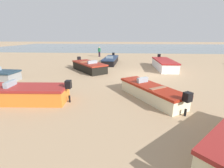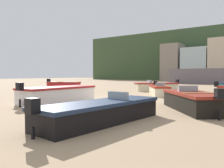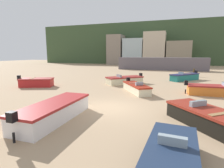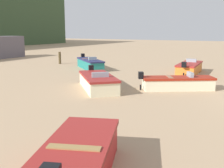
{
  "view_description": "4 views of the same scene",
  "coord_description": "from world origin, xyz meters",
  "px_view_note": "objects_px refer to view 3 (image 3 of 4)",
  "views": [
    {
      "loc": [
        2.0,
        13.43,
        3.3
      ],
      "look_at": [
        2.67,
        4.38,
        0.51
      ],
      "focal_mm": 25.11,
      "sensor_mm": 36.0,
      "label": 1
    },
    {
      "loc": [
        8.56,
        -12.32,
        1.67
      ],
      "look_at": [
        -1.11,
        1.0,
        1.0
      ],
      "focal_mm": 37.23,
      "sensor_mm": 36.0,
      "label": 2
    },
    {
      "loc": [
        3.54,
        -10.42,
        3.42
      ],
      "look_at": [
        -1.64,
        4.78,
        0.72
      ],
      "focal_mm": 28.4,
      "sensor_mm": 36.0,
      "label": 3
    },
    {
      "loc": [
        -14.81,
        1.08,
        3.42
      ],
      "look_at": [
        -3.99,
        7.21,
        0.93
      ],
      "focal_mm": 42.9,
      "sensor_mm": 36.0,
      "label": 4
    }
  ],
  "objects_px": {
    "boat_orange_3": "(214,90)",
    "boat_teal_9": "(185,77)",
    "boat_black_7": "(210,119)",
    "boat_cream_0": "(136,88)",
    "boat_red_2": "(36,82)",
    "boat_cream_6": "(125,80)",
    "mooring_post_near_water": "(194,73)",
    "boat_white_5": "(54,111)"
  },
  "relations": [
    {
      "from": "boat_orange_3",
      "to": "boat_white_5",
      "type": "distance_m",
      "value": 12.99
    },
    {
      "from": "boat_white_5",
      "to": "boat_cream_6",
      "type": "distance_m",
      "value": 12.49
    },
    {
      "from": "boat_black_7",
      "to": "boat_teal_9",
      "type": "xyz_separation_m",
      "value": [
        -0.18,
        16.16,
        0.02
      ]
    },
    {
      "from": "boat_orange_3",
      "to": "mooring_post_near_water",
      "type": "bearing_deg",
      "value": 177.79
    },
    {
      "from": "boat_black_7",
      "to": "boat_red_2",
      "type": "bearing_deg",
      "value": 119.4
    },
    {
      "from": "mooring_post_near_water",
      "to": "boat_white_5",
      "type": "bearing_deg",
      "value": -111.61
    },
    {
      "from": "boat_cream_0",
      "to": "boat_cream_6",
      "type": "distance_m",
      "value": 4.7
    },
    {
      "from": "boat_cream_0",
      "to": "boat_teal_9",
      "type": "bearing_deg",
      "value": -149.38
    },
    {
      "from": "boat_red_2",
      "to": "boat_orange_3",
      "type": "height_order",
      "value": "boat_red_2"
    },
    {
      "from": "boat_cream_0",
      "to": "mooring_post_near_water",
      "type": "relative_size",
      "value": 3.34
    },
    {
      "from": "boat_red_2",
      "to": "boat_teal_9",
      "type": "relative_size",
      "value": 0.85
    },
    {
      "from": "boat_teal_9",
      "to": "mooring_post_near_water",
      "type": "xyz_separation_m",
      "value": [
        1.57,
        4.85,
        0.17
      ]
    },
    {
      "from": "boat_red_2",
      "to": "boat_teal_9",
      "type": "xyz_separation_m",
      "value": [
        15.29,
        10.07,
        -0.01
      ]
    },
    {
      "from": "boat_red_2",
      "to": "boat_white_5",
      "type": "height_order",
      "value": "boat_white_5"
    },
    {
      "from": "boat_black_7",
      "to": "boat_orange_3",
      "type": "bearing_deg",
      "value": 38.88
    },
    {
      "from": "boat_cream_0",
      "to": "boat_white_5",
      "type": "bearing_deg",
      "value": 39.15
    },
    {
      "from": "boat_cream_0",
      "to": "boat_black_7",
      "type": "bearing_deg",
      "value": 92.71
    },
    {
      "from": "boat_teal_9",
      "to": "mooring_post_near_water",
      "type": "height_order",
      "value": "mooring_post_near_water"
    },
    {
      "from": "boat_white_5",
      "to": "boat_black_7",
      "type": "xyz_separation_m",
      "value": [
        7.54,
        1.53,
        -0.04
      ]
    },
    {
      "from": "boat_teal_9",
      "to": "boat_black_7",
      "type": "bearing_deg",
      "value": 129.91
    },
    {
      "from": "boat_red_2",
      "to": "boat_white_5",
      "type": "xyz_separation_m",
      "value": [
        7.93,
        -7.61,
        0.02
      ]
    },
    {
      "from": "boat_white_5",
      "to": "boat_cream_6",
      "type": "relative_size",
      "value": 1.22
    },
    {
      "from": "boat_white_5",
      "to": "boat_cream_0",
      "type": "bearing_deg",
      "value": 71.52
    },
    {
      "from": "boat_cream_0",
      "to": "boat_orange_3",
      "type": "xyz_separation_m",
      "value": [
        6.48,
        0.89,
        0.04
      ]
    },
    {
      "from": "boat_white_5",
      "to": "mooring_post_near_water",
      "type": "height_order",
      "value": "boat_white_5"
    },
    {
      "from": "boat_cream_6",
      "to": "boat_teal_9",
      "type": "bearing_deg",
      "value": -96.61
    },
    {
      "from": "boat_cream_0",
      "to": "boat_cream_6",
      "type": "height_order",
      "value": "boat_cream_6"
    },
    {
      "from": "boat_orange_3",
      "to": "boat_teal_9",
      "type": "xyz_separation_m",
      "value": [
        -1.81,
        8.49,
        0.02
      ]
    },
    {
      "from": "boat_white_5",
      "to": "mooring_post_near_water",
      "type": "relative_size",
      "value": 4.17
    },
    {
      "from": "boat_cream_6",
      "to": "boat_teal_9",
      "type": "relative_size",
      "value": 0.97
    },
    {
      "from": "boat_cream_0",
      "to": "boat_red_2",
      "type": "bearing_deg",
      "value": -29.17
    },
    {
      "from": "boat_black_7",
      "to": "mooring_post_near_water",
      "type": "distance_m",
      "value": 21.06
    },
    {
      "from": "boat_black_7",
      "to": "boat_cream_0",
      "type": "bearing_deg",
      "value": 86.48
    },
    {
      "from": "boat_orange_3",
      "to": "boat_cream_6",
      "type": "relative_size",
      "value": 1.07
    },
    {
      "from": "boat_orange_3",
      "to": "boat_red_2",
      "type": "bearing_deg",
      "value": -87.96
    },
    {
      "from": "boat_cream_6",
      "to": "boat_black_7",
      "type": "relative_size",
      "value": 0.95
    },
    {
      "from": "boat_white_5",
      "to": "boat_black_7",
      "type": "relative_size",
      "value": 1.16
    },
    {
      "from": "boat_cream_6",
      "to": "boat_black_7",
      "type": "bearing_deg",
      "value": 168.86
    },
    {
      "from": "boat_orange_3",
      "to": "boat_teal_9",
      "type": "relative_size",
      "value": 1.04
    },
    {
      "from": "boat_white_5",
      "to": "boat_teal_9",
      "type": "distance_m",
      "value": 19.16
    },
    {
      "from": "boat_orange_3",
      "to": "boat_black_7",
      "type": "distance_m",
      "value": 7.84
    },
    {
      "from": "boat_red_2",
      "to": "boat_white_5",
      "type": "distance_m",
      "value": 10.99
    }
  ]
}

